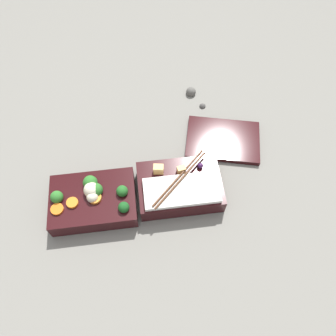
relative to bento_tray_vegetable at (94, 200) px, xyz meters
The scene contains 6 objects.
ground_plane 0.12m from the bento_tray_vegetable, ahead, with size 3.00×3.00×0.00m, color slate.
bento_tray_vegetable is the anchor object (origin of this frame).
bento_tray_rice 0.22m from the bento_tray_vegetable, ahead, with size 0.21×0.15×0.07m.
bento_lid 0.39m from the bento_tray_vegetable, 22.99° to the left, with size 0.20×0.14×0.01m, color black.
pebble_0 0.46m from the bento_tray_vegetable, 48.88° to the left, with size 0.03×0.03×0.03m, color #595651.
pebble_1 0.44m from the bento_tray_vegetable, 41.31° to the left, with size 0.02×0.02×0.02m, color #474442.
Camera 1 is at (0.02, -0.38, 0.77)m, focal length 35.00 mm.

